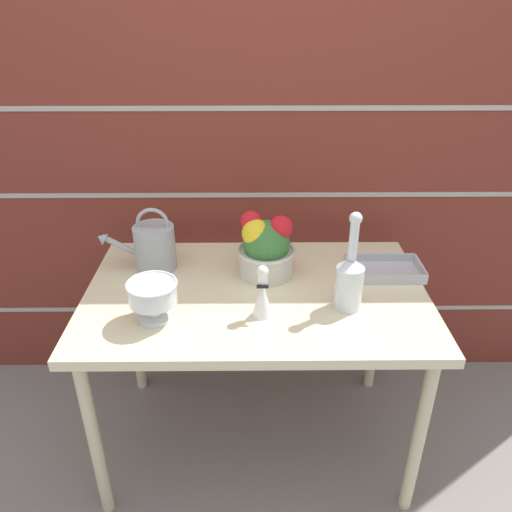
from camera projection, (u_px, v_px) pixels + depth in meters
name	position (u px, v px, depth m)	size (l,w,h in m)	color
ground_plane	(256.00, 437.00, 2.13)	(12.00, 12.00, 0.00)	gray
brick_wall	(255.00, 150.00, 2.06)	(3.60, 0.08, 2.20)	maroon
patio_table	(256.00, 307.00, 1.81)	(1.21, 0.76, 0.74)	beige
watering_can	(154.00, 246.00, 1.88)	(0.30, 0.15, 0.25)	#9EA3A8
crystal_pedestal_bowl	(153.00, 295.00, 1.58)	(0.16, 0.16, 0.14)	silver
flower_planter	(266.00, 247.00, 1.84)	(0.22, 0.22, 0.24)	beige
glass_decanter	(350.00, 278.00, 1.64)	(0.09, 0.09, 0.35)	silver
figurine_vase	(262.00, 295.00, 1.61)	(0.07, 0.07, 0.18)	white
wire_tray	(384.00, 271.00, 1.88)	(0.28, 0.17, 0.04)	#B7B7BC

